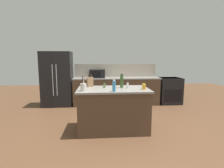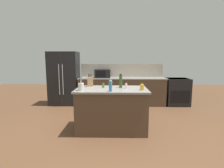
{
  "view_description": "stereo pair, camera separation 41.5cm",
  "coord_description": "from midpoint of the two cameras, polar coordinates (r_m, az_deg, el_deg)",
  "views": [
    {
      "loc": [
        -0.32,
        -3.75,
        1.59
      ],
      "look_at": [
        0.0,
        0.35,
        0.99
      ],
      "focal_mm": 28.0,
      "sensor_mm": 36.0,
      "label": 1
    },
    {
      "loc": [
        0.09,
        -3.76,
        1.59
      ],
      "look_at": [
        0.0,
        0.35,
        0.99
      ],
      "focal_mm": 28.0,
      "sensor_mm": 36.0,
      "label": 2
    }
  ],
  "objects": [
    {
      "name": "kitchen_island",
      "position": [
        3.92,
        -2.66,
        -8.28
      ],
      "size": [
        1.55,
        0.91,
        0.94
      ],
      "color": "#4C3828",
      "rests_on": "ground_plane"
    },
    {
      "name": "utensil_crock",
      "position": [
        3.6,
        -12.62,
        -0.96
      ],
      "size": [
        0.12,
        0.12,
        0.32
      ],
      "color": "beige",
      "rests_on": "kitchen_island"
    },
    {
      "name": "ground_plane",
      "position": [
        4.08,
        -2.61,
        -14.65
      ],
      "size": [
        14.0,
        14.0,
        0.0
      ],
      "primitive_type": "plane",
      "color": "brown"
    },
    {
      "name": "spice_jar_oregano",
      "position": [
        3.92,
        -5.56,
        -0.47
      ],
      "size": [
        0.05,
        0.05,
        0.12
      ],
      "color": "#567038",
      "rests_on": "kitchen_island"
    },
    {
      "name": "knife_block",
      "position": [
        4.11,
        -10.02,
        0.68
      ],
      "size": [
        0.15,
        0.12,
        0.29
      ],
      "rotation": [
        0.0,
        0.0,
        0.2
      ],
      "color": "#A87C54",
      "rests_on": "kitchen_island"
    },
    {
      "name": "refrigerator",
      "position": [
        6.25,
        -19.24,
        1.59
      ],
      "size": [
        0.98,
        0.75,
        1.82
      ],
      "color": "black",
      "rests_on": "ground_plane"
    },
    {
      "name": "olive_oil_bottle",
      "position": [
        3.91,
        0.17,
        0.92
      ],
      "size": [
        0.07,
        0.07,
        0.31
      ],
      "color": "#2D4C1E",
      "rests_on": "kitchen_island"
    },
    {
      "name": "range_oven",
      "position": [
        6.48,
        16.51,
        -2.02
      ],
      "size": [
        0.76,
        0.65,
        0.92
      ],
      "color": "black",
      "rests_on": "ground_plane"
    },
    {
      "name": "wall_backsplash",
      "position": [
        6.3,
        -0.7,
        4.47
      ],
      "size": [
        2.92,
        0.03,
        0.46
      ],
      "primitive_type": "cube",
      "color": "#B2A899",
      "rests_on": "back_counter_run"
    },
    {
      "name": "honey_jar",
      "position": [
        3.71,
        7.23,
        -0.92
      ],
      "size": [
        0.08,
        0.08,
        0.13
      ],
      "color": "gold",
      "rests_on": "kitchen_island"
    },
    {
      "name": "salt_shaker",
      "position": [
        3.82,
        2.02,
        -0.6
      ],
      "size": [
        0.05,
        0.05,
        0.13
      ],
      "color": "silver",
      "rests_on": "kitchen_island"
    },
    {
      "name": "microwave",
      "position": [
        5.98,
        -6.88,
        3.39
      ],
      "size": [
        0.52,
        0.39,
        0.29
      ],
      "color": "black",
      "rests_on": "back_counter_run"
    },
    {
      "name": "back_counter_run",
      "position": [
        6.07,
        -0.49,
        -2.32
      ],
      "size": [
        2.96,
        0.66,
        0.94
      ],
      "color": "#4C3828",
      "rests_on": "ground_plane"
    },
    {
      "name": "dish_soap_bottle",
      "position": [
        3.46,
        -2.77,
        -0.69
      ],
      "size": [
        0.07,
        0.07,
        0.23
      ],
      "color": "#3384BC",
      "rests_on": "kitchen_island"
    }
  ]
}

